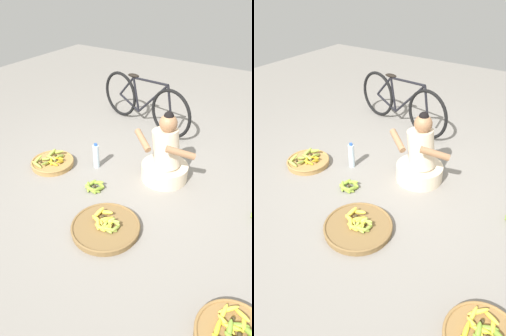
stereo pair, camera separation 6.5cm
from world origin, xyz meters
The scene contains 7 objects.
ground_plane centered at (0.00, 0.00, 0.00)m, with size 10.00×10.00×0.00m, color gray.
vendor_woman_front centered at (0.19, 0.30, 0.26)m, with size 0.74×0.52×0.81m.
bicycle_leaning centered at (-0.70, 1.36, 0.36)m, with size 1.66×0.48×0.73m.
banana_basket_near_bicycle centered at (-1.06, -0.19, 0.04)m, with size 0.51×0.51×0.14m.
banana_basket_back_left centered at (0.12, -0.73, 0.04)m, with size 0.64×0.64×0.13m.
loose_bananas_near_vendor centered at (-0.35, -0.29, 0.03)m, with size 0.23×0.24×0.10m.
water_bottle centered at (-0.59, 0.08, 0.15)m, with size 0.07×0.07×0.32m.
Camera 1 is at (1.37, -2.35, 2.07)m, focal length 33.16 mm.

